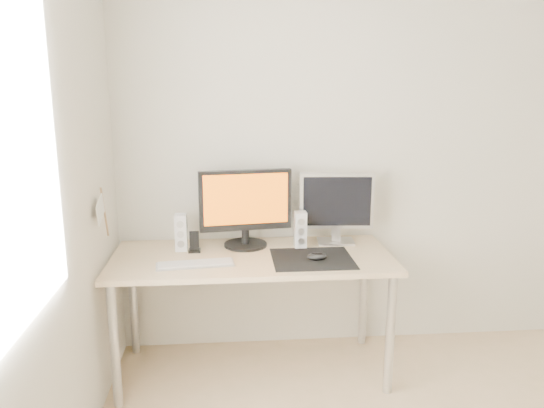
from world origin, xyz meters
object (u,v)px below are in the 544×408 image
mouse (317,257)px  desk (252,268)px  phone_dock (194,246)px  keyboard (195,264)px  speaker_left (181,232)px  main_monitor (245,205)px  second_monitor (337,205)px  speaker_right (300,230)px

mouse → desk: 0.39m
phone_dock → keyboard: bearing=-85.8°
speaker_left → phone_dock: size_ratio=1.74×
main_monitor → desk: bearing=-80.6°
mouse → second_monitor: (0.17, 0.32, 0.22)m
desk → second_monitor: size_ratio=3.54×
main_monitor → speaker_right: bearing=-7.5°
mouse → keyboard: (-0.67, -0.02, -0.02)m
desk → main_monitor: bearing=99.4°
speaker_left → keyboard: size_ratio=0.50×
phone_dock → speaker_right: bearing=3.7°
mouse → main_monitor: bearing=142.2°
second_monitor → speaker_left: second_monitor is taller
mouse → speaker_left: size_ratio=0.51×
mouse → main_monitor: (-0.38, 0.30, 0.23)m
mouse → desk: (-0.35, 0.12, -0.10)m
mouse → speaker_right: bearing=102.9°
keyboard → phone_dock: bearing=94.2°
desk → speaker_left: (-0.41, 0.13, 0.19)m
main_monitor → phone_dock: 0.38m
main_monitor → second_monitor: size_ratio=1.22×
mouse → main_monitor: 0.54m
speaker_left → main_monitor: bearing=6.3°
speaker_right → mouse: bearing=-77.1°
second_monitor → phone_dock: size_ratio=3.61×
main_monitor → keyboard: 0.49m
desk → speaker_left: bearing=162.2°
mouse → speaker_right: speaker_right is taller
speaker_right → desk: bearing=-156.1°
desk → speaker_right: (0.30, 0.13, 0.19)m
mouse → desk: size_ratio=0.07×
desk → keyboard: (-0.31, -0.15, 0.09)m
desk → second_monitor: bearing=20.9°
desk → speaker_left: speaker_left is taller
desk → phone_dock: bearing=164.7°
desk → mouse: bearing=-19.2°
phone_dock → speaker_left: bearing=152.2°
main_monitor → speaker_right: 0.36m
mouse → second_monitor: 0.43m
desk → second_monitor: 0.65m
second_monitor → keyboard: size_ratio=1.05×
second_monitor → speaker_right: second_monitor is taller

